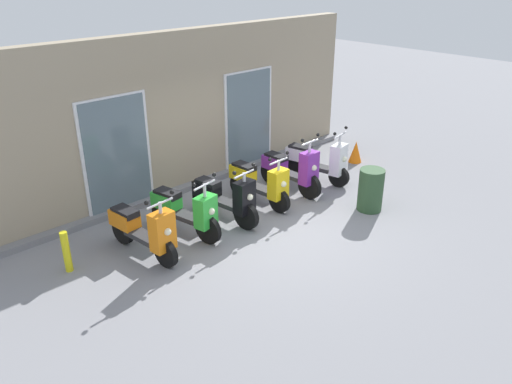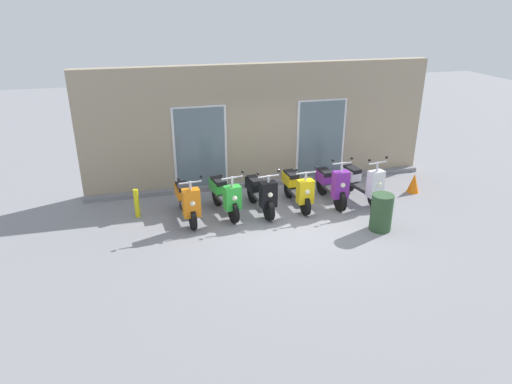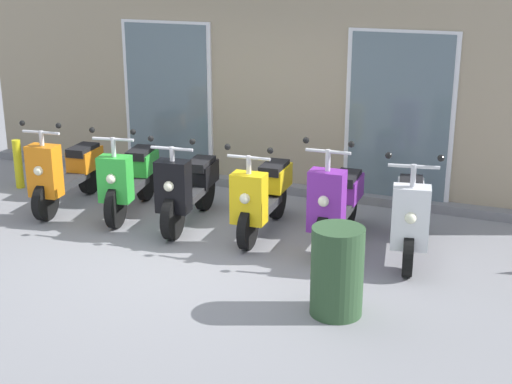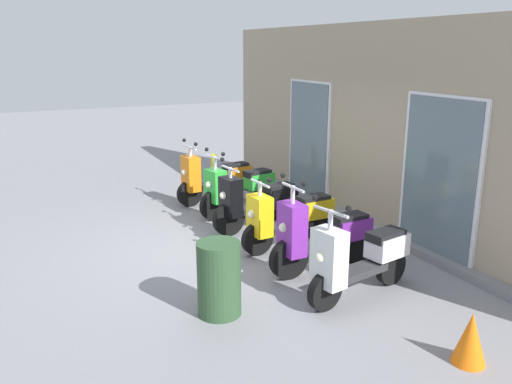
{
  "view_description": "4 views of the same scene",
  "coord_description": "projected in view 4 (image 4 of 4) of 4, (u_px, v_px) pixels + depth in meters",
  "views": [
    {
      "loc": [
        -5.99,
        -5.83,
        4.55
      ],
      "look_at": [
        -0.05,
        0.43,
        0.57
      ],
      "focal_mm": 35.69,
      "sensor_mm": 36.0,
      "label": 1
    },
    {
      "loc": [
        -3.12,
        -9.12,
        4.84
      ],
      "look_at": [
        -0.69,
        0.47,
        0.66
      ],
      "focal_mm": 32.3,
      "sensor_mm": 36.0,
      "label": 2
    },
    {
      "loc": [
        3.53,
        -6.83,
        3.2
      ],
      "look_at": [
        0.61,
        0.3,
        0.7
      ],
      "focal_mm": 51.67,
      "sensor_mm": 36.0,
      "label": 3
    },
    {
      "loc": [
        6.83,
        -2.78,
        2.89
      ],
      "look_at": [
        0.2,
        0.45,
        0.85
      ],
      "focal_mm": 36.73,
      "sensor_mm": 36.0,
      "label": 4
    }
  ],
  "objects": [
    {
      "name": "trash_bin",
      "position": [
        219.0,
        279.0,
        5.79
      ],
      "size": [
        0.49,
        0.49,
        0.85
      ],
      "primitive_type": "cylinder",
      "color": "#2D4C2D",
      "rests_on": "ground_plane"
    },
    {
      "name": "scooter_yellow",
      "position": [
        289.0,
        217.0,
        7.7
      ],
      "size": [
        0.57,
        1.58,
        1.2
      ],
      "color": "black",
      "rests_on": "ground_plane"
    },
    {
      "name": "storefront_facade",
      "position": [
        372.0,
        130.0,
        8.57
      ],
      "size": [
        9.53,
        0.5,
        3.29
      ],
      "color": "gray",
      "rests_on": "ground_plane"
    },
    {
      "name": "ground_plane",
      "position": [
        223.0,
        247.0,
        7.86
      ],
      "size": [
        40.0,
        40.0,
        0.0
      ],
      "primitive_type": "plane",
      "color": "gray"
    },
    {
      "name": "traffic_cone",
      "position": [
        470.0,
        338.0,
        4.91
      ],
      "size": [
        0.32,
        0.32,
        0.52
      ],
      "primitive_type": "cone",
      "color": "orange",
      "rests_on": "ground_plane"
    },
    {
      "name": "scooter_black",
      "position": [
        257.0,
        202.0,
        8.5
      ],
      "size": [
        0.58,
        1.63,
        1.22
      ],
      "color": "black",
      "rests_on": "ground_plane"
    },
    {
      "name": "curb_bollard",
      "position": [
        214.0,
        170.0,
        11.25
      ],
      "size": [
        0.12,
        0.12,
        0.7
      ],
      "primitive_type": "cylinder",
      "color": "yellow",
      "rests_on": "ground_plane"
    },
    {
      "name": "scooter_white",
      "position": [
        358.0,
        259.0,
        6.16
      ],
      "size": [
        0.67,
        1.6,
        1.3
      ],
      "color": "black",
      "rests_on": "ground_plane"
    },
    {
      "name": "scooter_purple",
      "position": [
        322.0,
        236.0,
        6.89
      ],
      "size": [
        0.56,
        1.62,
        1.35
      ],
      "color": "black",
      "rests_on": "ground_plane"
    },
    {
      "name": "scooter_green",
      "position": [
        239.0,
        188.0,
        9.28
      ],
      "size": [
        0.66,
        1.6,
        1.23
      ],
      "color": "black",
      "rests_on": "ground_plane"
    },
    {
      "name": "scooter_orange",
      "position": [
        214.0,
        178.0,
        10.04
      ],
      "size": [
        0.57,
        1.63,
        1.26
      ],
      "color": "black",
      "rests_on": "ground_plane"
    }
  ]
}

